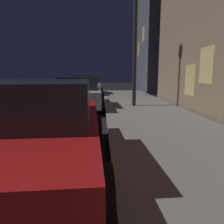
# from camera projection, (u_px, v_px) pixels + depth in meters

# --- Properties ---
(car_red) EXTENTS (2.25, 4.19, 1.43)m
(car_red) POSITION_uv_depth(u_px,v_px,m) (36.00, 129.00, 3.13)
(car_red) COLOR maroon
(car_red) RESTS_ON ground
(car_silver) EXTENTS (2.17, 4.46, 1.43)m
(car_silver) POSITION_uv_depth(u_px,v_px,m) (80.00, 93.00, 9.32)
(car_silver) COLOR #B7B7BF
(car_silver) RESTS_ON ground
(car_white) EXTENTS (2.12, 4.11, 1.43)m
(car_white) POSITION_uv_depth(u_px,v_px,m) (88.00, 86.00, 15.27)
(car_white) COLOR silver
(car_white) RESTS_ON ground
(street_lamp) EXTENTS (0.44, 0.44, 5.00)m
(street_lamp) POSITION_uv_depth(u_px,v_px,m) (135.00, 27.00, 8.68)
(street_lamp) COLOR black
(street_lamp) RESTS_ON sidewalk
(building_far) EXTENTS (7.09, 7.77, 11.71)m
(building_far) POSITION_uv_depth(u_px,v_px,m) (178.00, 26.00, 18.79)
(building_far) COLOR #4C4C56
(building_far) RESTS_ON ground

